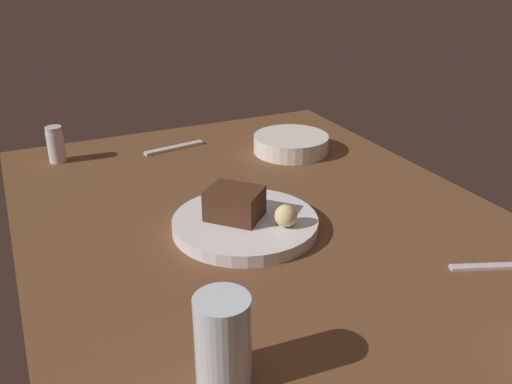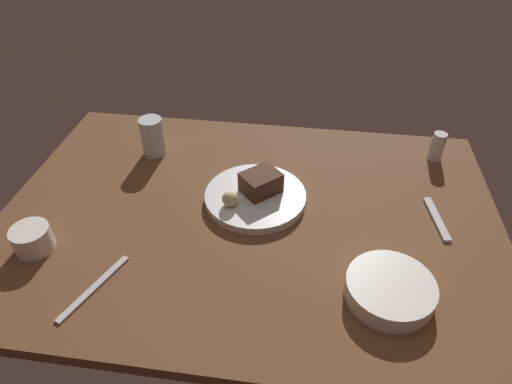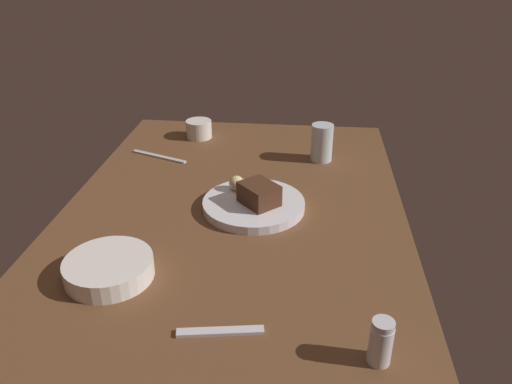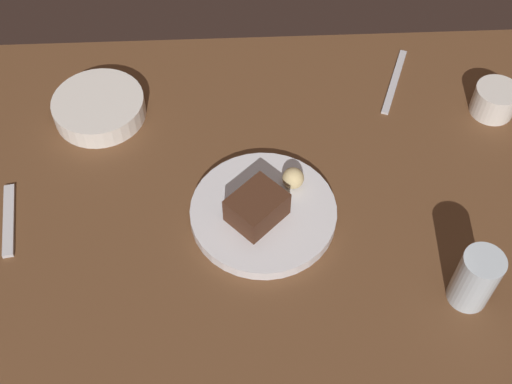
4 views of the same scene
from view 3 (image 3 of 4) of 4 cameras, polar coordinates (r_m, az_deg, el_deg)
dining_table at (r=127.21cm, az=-2.46°, el=-2.15°), size 120.00×84.00×3.00cm
dessert_plate at (r=124.68cm, az=-0.26°, el=-1.42°), size 25.17×25.17×2.17cm
chocolate_cake_slice at (r=121.76cm, az=0.34°, el=-0.21°), size 11.43×11.36×5.21cm
bread_roll at (r=128.55cm, az=-2.11°, el=1.01°), size 3.81×3.81×3.81cm
salt_shaker at (r=84.92cm, az=13.88°, el=-16.09°), size 3.80×3.80×8.19cm
water_glass at (r=150.76cm, az=7.43°, el=5.54°), size 6.41×6.41×11.04cm
side_bowl at (r=104.99cm, az=-16.24°, el=-8.25°), size 17.58×17.58×4.04cm
coffee_cup at (r=168.68cm, az=-6.45°, el=7.06°), size 8.37×8.37×5.74cm
dessert_spoon at (r=89.92cm, az=-4.04°, el=-15.41°), size 4.15×15.10×0.70cm
butter_knife at (r=156.13cm, az=-10.87°, el=3.96°), size 8.24×18.20×0.50cm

